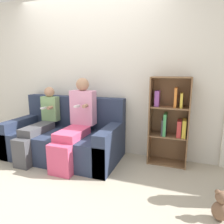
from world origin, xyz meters
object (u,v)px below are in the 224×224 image
teddy_bear (221,206)px  adult_seated (76,121)px  couch (65,138)px  bookshelf (170,120)px  child_seated (39,124)px

teddy_bear → adult_seated: bearing=160.7°
couch → bookshelf: 1.63m
teddy_bear → bookshelf: bearing=117.3°
couch → child_seated: (-0.35, -0.15, 0.24)m
child_seated → bookshelf: bookshelf is taller
couch → child_seated: size_ratio=1.62×
couch → bookshelf: size_ratio=1.39×
couch → adult_seated: bearing=-21.1°
child_seated → adult_seated: bearing=4.2°
child_seated → teddy_bear: bearing=-13.6°
couch → bookshelf: bearing=11.5°
couch → teddy_bear: bearing=-19.5°
couch → teddy_bear: size_ratio=5.83×
adult_seated → teddy_bear: size_ratio=4.12×
couch → teddy_bear: 2.24m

